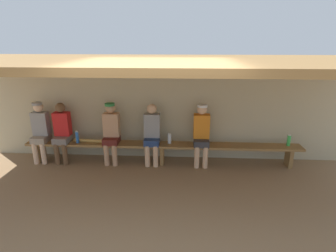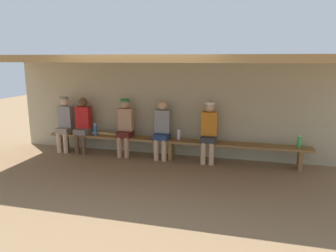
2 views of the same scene
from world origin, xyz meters
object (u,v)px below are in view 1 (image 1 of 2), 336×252
at_px(bench, 162,147).
at_px(water_bottle_green, 77,137).
at_px(player_leftmost, 62,130).
at_px(player_rightmost, 201,132).
at_px(baseball_bat, 93,141).
at_px(player_middle, 40,129).
at_px(water_bottle_orange, 289,140).
at_px(player_shirtless_tan, 152,132).
at_px(player_in_red, 111,130).
at_px(water_bottle_blue, 169,139).

bearing_deg(bench, water_bottle_green, -178.69).
relative_size(player_leftmost, player_rightmost, 0.99).
xyz_separation_m(player_rightmost, baseball_bat, (-2.39, -0.00, -0.25)).
height_order(player_middle, water_bottle_orange, player_middle).
bearing_deg(player_rightmost, water_bottle_orange, 1.28).
distance_m(player_shirtless_tan, player_in_red, 0.89).
bearing_deg(player_rightmost, player_leftmost, -179.99).
relative_size(bench, player_middle, 4.46).
height_order(bench, water_bottle_blue, water_bottle_blue).
distance_m(player_rightmost, player_shirtless_tan, 1.06).
xyz_separation_m(player_leftmost, player_rightmost, (3.06, 0.00, 0.02)).
distance_m(player_leftmost, player_in_red, 1.10).
relative_size(player_middle, water_bottle_green, 4.82).
xyz_separation_m(player_rightmost, player_in_red, (-1.96, 0.00, 0.00)).
xyz_separation_m(player_leftmost, water_bottle_orange, (4.92, 0.04, -0.15)).
relative_size(player_rightmost, water_bottle_green, 4.82).
distance_m(water_bottle_blue, baseball_bat, 1.71).
height_order(player_rightmost, water_bottle_green, player_rightmost).
bearing_deg(player_rightmost, water_bottle_green, -179.02).
height_order(player_shirtless_tan, baseball_bat, player_shirtless_tan).
bearing_deg(player_rightmost, baseball_bat, -179.91).
xyz_separation_m(bench, player_rightmost, (0.85, 0.00, 0.36)).
xyz_separation_m(player_leftmost, player_in_red, (1.10, 0.00, 0.02)).
distance_m(player_in_red, water_bottle_orange, 3.83).
height_order(player_leftmost, water_bottle_orange, player_leftmost).
relative_size(player_middle, water_bottle_blue, 6.04).
xyz_separation_m(player_shirtless_tan, player_in_red, (-0.89, 0.00, 0.02)).
height_order(water_bottle_blue, water_bottle_green, water_bottle_green).
relative_size(player_in_red, water_bottle_orange, 5.32).
bearing_deg(player_leftmost, baseball_bat, -0.26).
height_order(player_shirtless_tan, player_in_red, player_in_red).
height_order(player_middle, water_bottle_blue, player_middle).
height_order(bench, player_middle, player_middle).
bearing_deg(water_bottle_green, water_bottle_orange, 1.10).
xyz_separation_m(water_bottle_blue, baseball_bat, (-1.70, -0.05, -0.07)).
bearing_deg(baseball_bat, bench, 4.50).
bearing_deg(water_bottle_green, baseball_bat, 7.62).
xyz_separation_m(player_leftmost, baseball_bat, (0.67, -0.00, -0.24)).
bearing_deg(baseball_bat, player_in_red, 4.97).
relative_size(player_shirtless_tan, baseball_bat, 1.53).
distance_m(bench, water_bottle_orange, 2.72).
distance_m(player_rightmost, water_bottle_orange, 1.87).
bearing_deg(water_bottle_orange, bench, -179.05).
distance_m(bench, baseball_bat, 1.55).
relative_size(player_in_red, water_bottle_green, 4.82).
bearing_deg(bench, baseball_bat, -180.00).
xyz_separation_m(bench, player_middle, (-2.69, 0.00, 0.36)).
distance_m(player_rightmost, player_in_red, 1.96).
bearing_deg(bench, player_middle, 179.92).
bearing_deg(player_middle, water_bottle_orange, 0.44).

